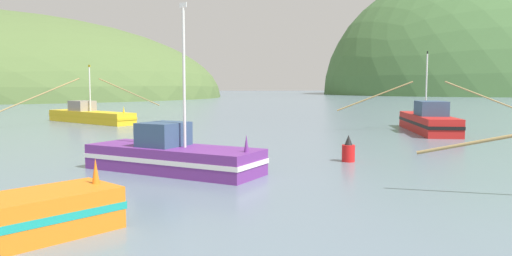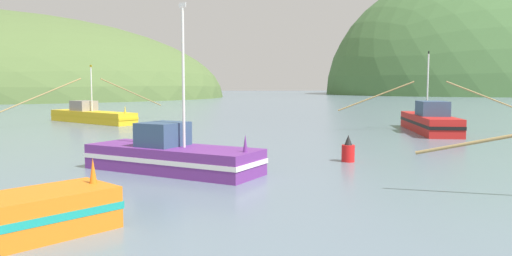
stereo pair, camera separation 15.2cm
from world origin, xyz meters
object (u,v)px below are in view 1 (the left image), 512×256
object	(u,v)px
fishing_boat_purple	(172,156)
channel_buoy	(348,151)
fishing_boat_yellow	(90,115)
fishing_boat_red	(428,121)

from	to	relation	value
fishing_boat_purple	channel_buoy	xyz separation A→B (m)	(8.42, 1.75, -0.16)
fishing_boat_yellow	channel_buoy	distance (m)	32.17
fishing_boat_red	channel_buoy	xyz separation A→B (m)	(-10.90, -13.97, -0.34)
channel_buoy	fishing_boat_purple	bearing A→B (deg)	-168.26
fishing_boat_red	channel_buoy	world-z (taller)	fishing_boat_red
fishing_boat_red	channel_buoy	bearing A→B (deg)	154.77
fishing_boat_red	fishing_boat_purple	bearing A→B (deg)	141.87
fishing_boat_yellow	fishing_boat_purple	bearing A→B (deg)	-25.91
channel_buoy	fishing_boat_yellow	bearing A→B (deg)	124.49
fishing_boat_red	fishing_boat_purple	xyz separation A→B (m)	(-19.32, -15.72, -0.18)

